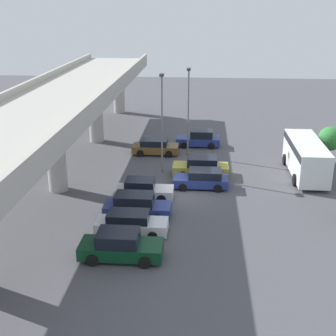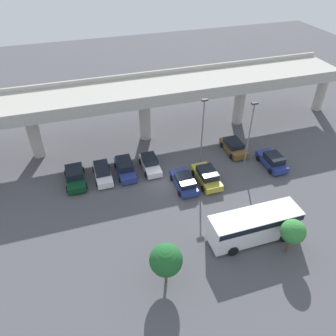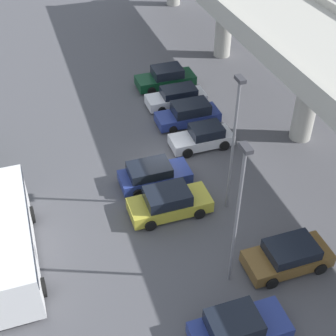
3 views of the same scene
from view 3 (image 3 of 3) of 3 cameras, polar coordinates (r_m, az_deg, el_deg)
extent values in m
plane|color=#4C4C51|center=(30.67, -0.70, 0.26)|extent=(118.09, 118.09, 0.00)
cube|color=#ADAAA0|center=(31.27, 17.90, 13.69)|extent=(55.11, 7.58, 0.90)
cube|color=#ADAAA0|center=(29.10, 12.05, 14.40)|extent=(55.11, 0.30, 0.55)
cylinder|color=#ADAAA0|center=(43.55, 6.86, 17.23)|extent=(1.49, 1.49, 6.28)
cylinder|color=#ADAAA0|center=(32.88, 16.67, 8.09)|extent=(1.49, 1.49, 6.28)
cube|color=#0C381E|center=(39.12, -0.32, 10.67)|extent=(1.97, 4.81, 0.75)
cube|color=black|center=(38.82, -0.09, 11.67)|extent=(1.81, 2.38, 0.73)
cylinder|color=black|center=(38.01, -2.00, 9.34)|extent=(0.22, 0.70, 0.70)
cylinder|color=black|center=(39.70, -2.86, 10.71)|extent=(0.22, 0.70, 0.70)
cylinder|color=black|center=(38.84, 2.28, 10.04)|extent=(0.22, 0.70, 0.70)
cylinder|color=black|center=(40.49, 1.27, 11.36)|extent=(0.22, 0.70, 0.70)
cube|color=silver|center=(36.58, 0.98, 8.40)|extent=(1.74, 4.61, 0.73)
cube|color=black|center=(36.31, 1.31, 9.34)|extent=(1.60, 2.63, 0.58)
cylinder|color=black|center=(35.59, -0.74, 7.02)|extent=(0.22, 0.62, 0.62)
cylinder|color=black|center=(37.04, -1.59, 8.41)|extent=(0.22, 0.62, 0.62)
cylinder|color=black|center=(36.42, 3.58, 7.77)|extent=(0.22, 0.62, 0.62)
cylinder|color=black|center=(37.84, 2.59, 9.11)|extent=(0.22, 0.62, 0.62)
cube|color=navy|center=(34.50, 2.41, 6.24)|extent=(1.83, 4.65, 0.70)
cube|color=black|center=(34.17, 2.79, 7.33)|extent=(1.69, 2.64, 0.76)
cylinder|color=black|center=(33.47, 0.64, 4.68)|extent=(0.22, 0.60, 0.60)
cylinder|color=black|center=(34.95, -0.37, 6.34)|extent=(0.22, 0.60, 0.60)
cylinder|color=black|center=(34.37, 5.21, 5.53)|extent=(0.22, 0.60, 0.60)
cylinder|color=black|center=(35.81, 4.05, 7.12)|extent=(0.22, 0.60, 0.60)
cube|color=silver|center=(32.15, 4.08, 3.48)|extent=(1.77, 4.31, 0.70)
cube|color=black|center=(31.88, 4.71, 4.58)|extent=(1.63, 2.15, 0.66)
cylinder|color=black|center=(31.19, 2.40, 1.82)|extent=(0.22, 0.71, 0.71)
cylinder|color=black|center=(32.55, 1.29, 3.66)|extent=(0.22, 0.71, 0.71)
cylinder|color=black|center=(32.07, 6.89, 2.73)|extent=(0.22, 0.71, 0.71)
cylinder|color=black|center=(33.39, 5.63, 4.49)|extent=(0.22, 0.71, 0.71)
cube|color=navy|center=(29.05, -1.60, -1.04)|extent=(1.88, 4.40, 0.68)
cube|color=black|center=(28.56, -2.29, -0.19)|extent=(1.73, 2.58, 0.62)
cylinder|color=black|center=(30.20, 0.34, 0.32)|extent=(0.22, 0.63, 0.63)
cylinder|color=black|center=(28.82, 1.57, -1.96)|extent=(0.22, 0.63, 0.63)
cylinder|color=black|center=(29.63, -4.66, -0.73)|extent=(0.22, 0.63, 0.63)
cylinder|color=black|center=(28.22, -3.66, -3.12)|extent=(0.22, 0.63, 0.63)
cube|color=gold|center=(27.09, 0.21, -4.52)|extent=(1.97, 4.74, 0.76)
cube|color=black|center=(26.55, -0.07, -3.44)|extent=(1.82, 2.51, 0.72)
cylinder|color=black|center=(28.31, 2.37, -2.85)|extent=(0.22, 0.67, 0.67)
cylinder|color=black|center=(26.96, 3.87, -5.58)|extent=(0.22, 0.67, 0.67)
cylinder|color=black|center=(27.65, -3.36, -4.15)|extent=(0.22, 0.67, 0.67)
cylinder|color=black|center=(26.26, -2.14, -7.02)|extent=(0.22, 0.67, 0.67)
cube|color=brown|center=(25.16, 14.32, -10.63)|extent=(1.95, 4.45, 0.73)
cube|color=black|center=(24.74, 14.83, -9.56)|extent=(1.79, 2.54, 0.58)
cylinder|color=black|center=(24.27, 12.54, -13.54)|extent=(0.22, 0.67, 0.67)
cylinder|color=black|center=(25.30, 10.39, -10.21)|extent=(0.22, 0.67, 0.67)
cylinder|color=black|center=(25.46, 18.08, -11.62)|extent=(0.22, 0.67, 0.67)
cylinder|color=black|center=(26.45, 15.77, -8.55)|extent=(0.22, 0.67, 0.67)
cube|color=navy|center=(22.23, 8.73, -19.00)|extent=(1.88, 4.43, 0.75)
cube|color=black|center=(21.49, 8.04, -18.24)|extent=(1.73, 2.26, 0.76)
cylinder|color=black|center=(23.30, 10.79, -16.36)|extent=(0.22, 0.65, 0.65)
cylinder|color=black|center=(22.50, 4.25, -18.44)|extent=(0.22, 0.65, 0.65)
cube|color=white|center=(25.16, -19.00, -8.26)|extent=(8.44, 2.47, 2.69)
cube|color=black|center=(24.49, -19.47, -6.72)|extent=(8.28, 2.52, 0.59)
cylinder|color=black|center=(27.72, -16.30, -5.50)|extent=(0.97, 0.29, 0.97)
cylinder|color=black|center=(24.15, -15.04, -13.91)|extent=(0.97, 0.29, 0.97)
cylinder|color=slate|center=(21.43, 8.31, -6.55)|extent=(0.16, 0.16, 8.16)
cube|color=#333338|center=(18.69, 9.49, 2.42)|extent=(0.70, 0.35, 0.20)
cylinder|color=slate|center=(25.35, 7.87, 2.17)|extent=(0.16, 0.16, 8.33)
cube|color=#333338|center=(23.06, 8.80, 10.65)|extent=(0.70, 0.35, 0.20)
camera|label=1|loc=(56.82, -14.63, 33.03)|focal=50.00mm
camera|label=2|loc=(37.33, -61.83, 29.49)|focal=35.00mm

